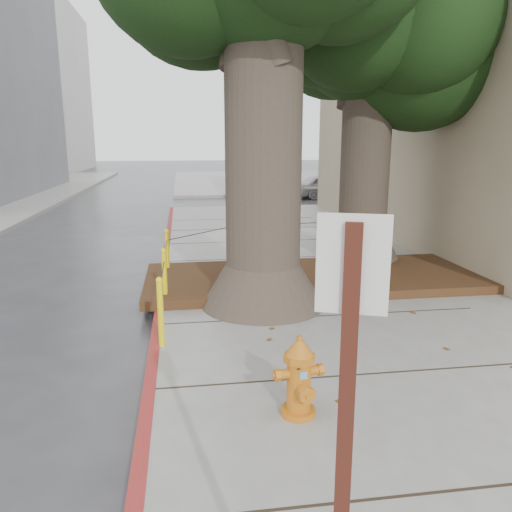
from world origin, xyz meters
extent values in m
plane|color=#28282B|center=(0.00, 0.00, 0.00)|extent=(140.00, 140.00, 0.00)
cube|color=slate|center=(6.00, 30.00, 0.07)|extent=(16.00, 20.00, 0.15)
cube|color=maroon|center=(-2.00, 2.50, 0.07)|extent=(0.14, 26.00, 0.16)
cube|color=black|center=(0.90, 3.90, 0.23)|extent=(6.40, 2.60, 0.16)
cube|color=silver|center=(-17.00, 45.00, 7.50)|extent=(12.00, 18.00, 15.00)
cube|color=silver|center=(16.00, 26.00, 4.50)|extent=(10.00, 10.00, 9.00)
cube|color=slate|center=(22.00, 32.00, 6.00)|extent=(12.00, 14.00, 12.00)
cone|color=#4C3F33|center=(-0.30, 2.70, 0.50)|extent=(2.04, 2.04, 0.70)
cylinder|color=#4C3F33|center=(-0.30, 2.70, 2.53)|extent=(1.20, 1.20, 4.22)
cone|color=#4C3F33|center=(2.30, 5.20, 0.50)|extent=(1.77, 1.77, 0.70)
cylinder|color=#4C3F33|center=(2.30, 5.20, 2.32)|extent=(1.04, 1.04, 3.84)
sphere|color=#163311|center=(2.30, 5.20, 5.42)|extent=(3.80, 3.80, 3.80)
sphere|color=#163311|center=(3.40, 5.60, 4.99)|extent=(3.00, 3.00, 3.00)
cylinder|color=yellow|center=(-1.90, 1.20, 0.60)|extent=(0.08, 0.08, 0.90)
sphere|color=yellow|center=(-1.90, 1.20, 1.05)|extent=(0.09, 0.09, 0.09)
cylinder|color=yellow|center=(-1.90, 3.00, 0.60)|extent=(0.08, 0.08, 0.90)
sphere|color=yellow|center=(-1.90, 3.00, 1.05)|extent=(0.09, 0.09, 0.09)
cylinder|color=yellow|center=(-1.90, 4.80, 0.60)|extent=(0.08, 0.08, 0.90)
sphere|color=yellow|center=(-1.90, 4.80, 1.05)|extent=(0.09, 0.09, 0.09)
cylinder|color=yellow|center=(-0.40, 6.30, 0.60)|extent=(0.08, 0.08, 0.90)
sphere|color=yellow|center=(-0.40, 6.30, 1.05)|extent=(0.09, 0.09, 0.09)
cylinder|color=yellow|center=(1.80, 6.50, 0.60)|extent=(0.08, 0.08, 0.90)
sphere|color=yellow|center=(1.80, 6.50, 1.05)|extent=(0.09, 0.09, 0.09)
cylinder|color=black|center=(-1.90, 2.10, 0.87)|extent=(0.02, 1.80, 0.02)
cylinder|color=black|center=(-1.90, 3.90, 0.87)|extent=(0.02, 1.80, 0.02)
cylinder|color=black|center=(-1.15, 5.55, 0.87)|extent=(1.51, 1.51, 0.02)
cylinder|color=black|center=(0.70, 6.40, 0.87)|extent=(2.20, 0.22, 0.02)
cylinder|color=orange|center=(-0.50, -0.74, 0.18)|extent=(0.39, 0.39, 0.06)
cylinder|color=orange|center=(-0.50, -0.74, 0.47)|extent=(0.27, 0.27, 0.54)
cylinder|color=orange|center=(-0.50, -0.74, 0.76)|extent=(0.35, 0.35, 0.08)
cone|color=orange|center=(-0.50, -0.74, 0.86)|extent=(0.33, 0.33, 0.15)
cylinder|color=orange|center=(-0.50, -0.74, 0.96)|extent=(0.07, 0.07, 0.05)
cylinder|color=orange|center=(-0.64, -0.76, 0.60)|extent=(0.16, 0.12, 0.10)
cylinder|color=orange|center=(-0.36, -0.72, 0.60)|extent=(0.16, 0.12, 0.10)
cylinder|color=orange|center=(-0.49, -0.87, 0.47)|extent=(0.16, 0.17, 0.14)
cube|color=#5999D8|center=(-0.49, -0.86, 0.63)|extent=(0.08, 0.01, 0.08)
cube|color=silver|center=(-1.03, -3.58, 2.40)|extent=(0.23, 0.10, 0.34)
imported|color=#B8B8BD|center=(5.65, 19.14, 0.59)|extent=(3.56, 1.63, 1.19)
imported|color=maroon|center=(9.42, 17.20, 0.58)|extent=(3.57, 1.37, 1.16)
camera|label=1|loc=(-1.57, -5.10, 2.80)|focal=35.00mm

